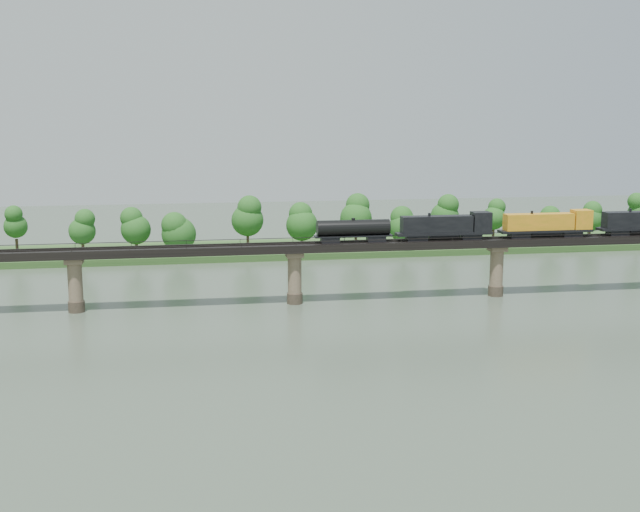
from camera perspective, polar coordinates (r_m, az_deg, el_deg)
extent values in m
plane|color=#374637|center=(123.68, 0.01, -6.65)|extent=(400.00, 400.00, 0.00)
cube|color=#26481D|center=(205.69, -3.79, 0.44)|extent=(300.00, 24.00, 1.60)
cylinder|color=#473A2D|center=(152.36, -16.92, -3.45)|extent=(3.00, 3.00, 2.00)
cylinder|color=#77644E|center=(151.39, -17.01, -1.79)|extent=(2.60, 2.60, 9.00)
cube|color=#77644E|center=(150.62, -17.09, -0.31)|extent=(3.20, 3.20, 1.00)
cylinder|color=#473A2D|center=(152.08, -1.81, -3.02)|extent=(3.00, 3.00, 2.00)
cylinder|color=#77644E|center=(151.11, -1.82, -1.36)|extent=(2.60, 2.60, 9.00)
cube|color=#77644E|center=(150.34, -1.82, 0.13)|extent=(3.20, 3.20, 1.00)
cylinder|color=#473A2D|center=(162.00, 12.38, -2.42)|extent=(3.00, 3.00, 2.00)
cylinder|color=#77644E|center=(161.08, 12.44, -0.86)|extent=(2.60, 2.60, 9.00)
cube|color=#77644E|center=(160.37, 12.50, 0.54)|extent=(3.20, 3.20, 1.00)
cube|color=black|center=(150.12, -1.83, 0.60)|extent=(220.00, 5.00, 1.50)
cube|color=black|center=(149.25, -1.79, 0.87)|extent=(220.00, 0.12, 0.16)
cube|color=black|center=(150.72, -1.87, 0.96)|extent=(220.00, 0.12, 0.16)
cube|color=black|center=(147.54, -1.71, 1.00)|extent=(220.00, 0.10, 0.10)
cube|color=black|center=(152.24, -1.95, 1.29)|extent=(220.00, 0.10, 0.10)
cube|color=black|center=(147.59, -1.71, 0.87)|extent=(0.08, 0.08, 0.70)
cube|color=black|center=(152.29, -1.95, 1.16)|extent=(0.08, 0.08, 0.70)
cylinder|color=#382619|center=(207.86, -20.74, 0.63)|extent=(0.70, 0.70, 3.71)
sphere|color=#174B15|center=(207.13, -20.83, 1.98)|extent=(5.67, 5.67, 5.67)
sphere|color=#174B15|center=(206.74, -20.88, 2.83)|extent=(4.25, 4.25, 4.25)
cylinder|color=#382619|center=(197.47, -16.49, 0.37)|extent=(0.70, 0.70, 3.51)
sphere|color=#174B15|center=(196.75, -16.56, 1.71)|extent=(6.31, 6.31, 6.31)
sphere|color=#174B15|center=(196.35, -16.60, 2.55)|extent=(4.73, 4.73, 4.73)
cylinder|color=#382619|center=(198.77, -12.91, 0.57)|extent=(0.70, 0.70, 3.34)
sphere|color=#174B15|center=(198.08, -12.97, 1.85)|extent=(7.18, 7.18, 7.18)
sphere|color=#174B15|center=(197.69, -13.00, 2.64)|extent=(5.39, 5.39, 5.39)
cylinder|color=#382619|center=(195.74, -9.97, 0.45)|extent=(0.70, 0.70, 2.83)
sphere|color=#174B15|center=(195.13, -10.01, 1.54)|extent=(8.26, 8.26, 8.26)
sphere|color=#174B15|center=(194.79, -10.03, 2.23)|extent=(6.19, 6.19, 6.19)
cylinder|color=#382619|center=(202.54, -5.16, 1.06)|extent=(0.70, 0.70, 3.96)
sphere|color=#174B15|center=(201.75, -5.18, 2.55)|extent=(8.07, 8.07, 8.07)
sphere|color=#174B15|center=(201.33, -5.19, 3.48)|extent=(6.05, 6.05, 6.05)
cylinder|color=#382619|center=(202.48, -1.29, 1.00)|extent=(0.70, 0.70, 3.27)
sphere|color=#174B15|center=(201.81, -1.30, 2.22)|extent=(8.03, 8.03, 8.03)
sphere|color=#174B15|center=(201.44, -1.30, 2.99)|extent=(6.02, 6.02, 6.02)
cylinder|color=#382619|center=(205.95, 2.56, 1.25)|extent=(0.70, 0.70, 3.92)
sphere|color=#174B15|center=(205.18, 2.57, 2.69)|extent=(8.29, 8.29, 8.29)
sphere|color=#174B15|center=(204.77, 2.58, 3.59)|extent=(6.21, 6.21, 6.21)
cylinder|color=#382619|center=(201.87, 6.00, 0.88)|extent=(0.70, 0.70, 3.02)
sphere|color=#174B15|center=(201.25, 6.02, 2.02)|extent=(7.74, 7.74, 7.74)
sphere|color=#174B15|center=(200.90, 6.04, 2.73)|extent=(5.80, 5.80, 5.80)
cylinder|color=#382619|center=(213.77, 8.82, 1.45)|extent=(0.70, 0.70, 3.80)
sphere|color=#174B15|center=(213.05, 8.86, 2.80)|extent=(7.47, 7.47, 7.47)
sphere|color=#174B15|center=(212.66, 8.88, 3.64)|extent=(5.60, 5.60, 5.60)
cylinder|color=#382619|center=(218.60, 12.21, 1.48)|extent=(0.70, 0.70, 3.38)
sphere|color=#174B15|center=(217.97, 12.26, 2.65)|extent=(6.23, 6.23, 6.23)
sphere|color=#174B15|center=(217.62, 12.29, 3.39)|extent=(4.67, 4.67, 4.67)
cylinder|color=#382619|center=(218.81, 16.15, 1.23)|extent=(0.70, 0.70, 2.77)
sphere|color=#174B15|center=(218.28, 16.20, 2.19)|extent=(7.04, 7.04, 7.04)
sphere|color=#174B15|center=(217.98, 16.23, 2.79)|extent=(5.28, 5.28, 5.28)
cylinder|color=#382619|center=(229.29, 18.61, 1.52)|extent=(0.70, 0.70, 2.94)
sphere|color=#174B15|center=(228.75, 18.66, 2.49)|extent=(6.73, 6.73, 6.73)
sphere|color=#174B15|center=(228.45, 18.70, 3.10)|extent=(5.05, 5.05, 5.05)
cylinder|color=#382619|center=(232.15, 21.66, 1.56)|extent=(0.70, 0.70, 3.94)
sphere|color=#174B15|center=(231.46, 21.74, 2.85)|extent=(6.17, 6.17, 6.17)
sphere|color=#174B15|center=(231.10, 21.80, 3.65)|extent=(4.62, 4.62, 4.62)
cube|color=black|center=(170.82, 20.39, 1.59)|extent=(3.96, 2.37, 1.09)
cube|color=black|center=(172.47, 21.59, 2.44)|extent=(13.85, 2.67, 3.17)
cube|color=black|center=(166.18, 17.42, 1.53)|extent=(3.96, 2.37, 1.09)
cube|color=black|center=(161.61, 13.96, 1.47)|extent=(3.96, 2.37, 1.09)
cube|color=black|center=(163.72, 15.73, 1.74)|extent=(18.80, 2.97, 0.49)
cube|color=orange|center=(162.85, 15.29, 2.37)|extent=(13.85, 2.67, 3.17)
cube|color=orange|center=(166.68, 18.08, 2.50)|extent=(3.56, 2.97, 3.76)
cylinder|color=black|center=(163.80, 15.72, 1.55)|extent=(5.94, 1.39, 1.39)
cube|color=black|center=(158.00, 10.66, 1.40)|extent=(3.96, 2.37, 1.09)
cube|color=black|center=(154.67, 6.86, 1.31)|extent=(3.96, 2.37, 1.09)
cube|color=black|center=(156.14, 8.79, 1.60)|extent=(18.80, 2.97, 0.49)
cube|color=black|center=(155.43, 8.29, 2.26)|extent=(13.85, 2.67, 3.17)
cube|color=black|center=(158.28, 11.37, 2.42)|extent=(3.56, 2.97, 3.76)
cylinder|color=black|center=(156.23, 8.78, 1.41)|extent=(5.94, 1.39, 1.39)
cube|color=black|center=(152.68, 4.01, 1.24)|extent=(3.46, 2.18, 1.09)
cube|color=black|center=(150.91, 0.71, 1.16)|extent=(3.46, 2.18, 1.09)
cube|color=black|center=(151.63, 2.37, 1.44)|extent=(14.84, 2.37, 0.30)
cylinder|color=black|center=(151.39, 2.38, 2.03)|extent=(13.85, 2.97, 2.97)
cylinder|color=black|center=(151.17, 2.38, 2.63)|extent=(0.69, 0.69, 0.49)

